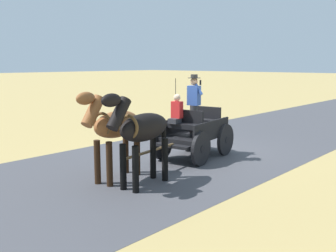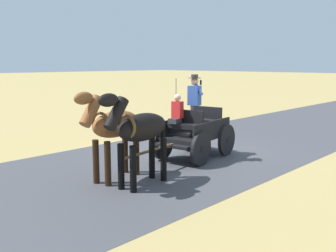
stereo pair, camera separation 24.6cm
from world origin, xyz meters
The scene contains 6 objects.
ground_plane centered at (0.00, 0.00, 0.00)m, with size 200.00×200.00×0.00m, color tan.
road_surface centered at (0.00, 0.00, 0.00)m, with size 6.39×160.00×0.01m, color #424247.
horse_drawn_carriage centered at (-0.39, 0.70, 0.82)m, with size 1.74×4.51×2.50m.
horse_near_side centered at (-1.22, 3.65, 1.32)m, with size 0.73×2.14×2.21m.
horse_off_side centered at (-0.41, 3.76, 1.32)m, with size 0.85×2.15×2.21m.
traffic_cone centered at (2.83, -2.64, 0.25)m, with size 0.32×0.32×0.50m, color orange.
Camera 2 is at (-7.65, 9.48, 2.83)m, focal length 41.45 mm.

